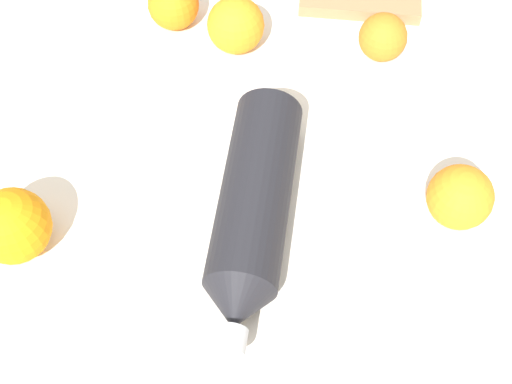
{
  "coord_description": "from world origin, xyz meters",
  "views": [
    {
      "loc": [
        -0.38,
        0.08,
        0.68
      ],
      "look_at": [
        0.02,
        -0.01,
        0.04
      ],
      "focal_mm": 48.96,
      "sensor_mm": 36.0,
      "label": 1
    }
  ],
  "objects_px": {
    "orange_2": "(12,226)",
    "orange_4": "(460,197)",
    "water_bottle": "(253,210)",
    "orange_5": "(173,4)",
    "orange_1": "(383,37)",
    "orange_0": "(236,25)"
  },
  "relations": [
    {
      "from": "water_bottle",
      "to": "orange_1",
      "type": "xyz_separation_m",
      "value": [
        0.22,
        -0.22,
        -0.01
      ]
    },
    {
      "from": "orange_1",
      "to": "orange_2",
      "type": "height_order",
      "value": "orange_2"
    },
    {
      "from": "orange_4",
      "to": "orange_5",
      "type": "relative_size",
      "value": 1.06
    },
    {
      "from": "orange_0",
      "to": "orange_2",
      "type": "bearing_deg",
      "value": 129.25
    },
    {
      "from": "water_bottle",
      "to": "orange_5",
      "type": "distance_m",
      "value": 0.34
    },
    {
      "from": "orange_2",
      "to": "orange_4",
      "type": "relative_size",
      "value": 1.13
    },
    {
      "from": "orange_4",
      "to": "orange_5",
      "type": "height_order",
      "value": "orange_4"
    },
    {
      "from": "orange_4",
      "to": "orange_5",
      "type": "bearing_deg",
      "value": 34.26
    },
    {
      "from": "orange_1",
      "to": "orange_2",
      "type": "bearing_deg",
      "value": 110.92
    },
    {
      "from": "orange_1",
      "to": "orange_4",
      "type": "xyz_separation_m",
      "value": [
        -0.25,
        -0.0,
        0.0
      ]
    },
    {
      "from": "orange_2",
      "to": "orange_4",
      "type": "height_order",
      "value": "orange_2"
    },
    {
      "from": "orange_1",
      "to": "orange_5",
      "type": "relative_size",
      "value": 0.92
    },
    {
      "from": "orange_4",
      "to": "water_bottle",
      "type": "bearing_deg",
      "value": 81.36
    },
    {
      "from": "orange_1",
      "to": "orange_2",
      "type": "xyz_separation_m",
      "value": [
        -0.18,
        0.47,
        0.01
      ]
    },
    {
      "from": "orange_1",
      "to": "orange_5",
      "type": "height_order",
      "value": "orange_5"
    },
    {
      "from": "orange_1",
      "to": "orange_5",
      "type": "xyz_separation_m",
      "value": [
        0.12,
        0.25,
        0.0
      ]
    },
    {
      "from": "orange_4",
      "to": "orange_0",
      "type": "bearing_deg",
      "value": 30.24
    },
    {
      "from": "orange_1",
      "to": "orange_4",
      "type": "bearing_deg",
      "value": -179.77
    },
    {
      "from": "water_bottle",
      "to": "orange_1",
      "type": "distance_m",
      "value": 0.31
    },
    {
      "from": "water_bottle",
      "to": "orange_1",
      "type": "bearing_deg",
      "value": 155.97
    },
    {
      "from": "orange_2",
      "to": "orange_4",
      "type": "distance_m",
      "value": 0.48
    },
    {
      "from": "orange_0",
      "to": "orange_5",
      "type": "height_order",
      "value": "orange_0"
    }
  ]
}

